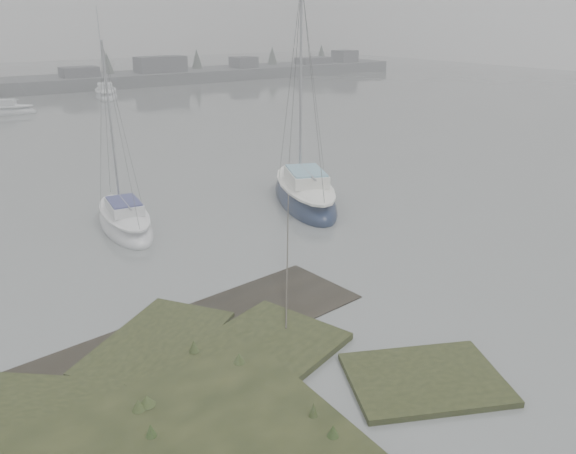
{
  "coord_description": "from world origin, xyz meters",
  "views": [
    {
      "loc": [
        -8.34,
        -7.65,
        7.95
      ],
      "look_at": [
        0.99,
        5.77,
        1.8
      ],
      "focal_mm": 35.0,
      "sensor_mm": 36.0,
      "label": 1
    }
  ],
  "objects": [
    {
      "name": "ground",
      "position": [
        0.0,
        30.0,
        0.0
      ],
      "size": [
        160.0,
        160.0,
        0.0
      ],
      "primitive_type": "plane",
      "color": "slate",
      "rests_on": "ground"
    },
    {
      "name": "far_shoreline",
      "position": [
        26.84,
        61.9,
        0.85
      ],
      "size": [
        60.0,
        8.0,
        4.15
      ],
      "color": "#4C4F51",
      "rests_on": "ground"
    },
    {
      "name": "sailboat_main",
      "position": [
        6.23,
        11.99,
        0.31
      ],
      "size": [
        4.96,
        7.52,
        10.12
      ],
      "rotation": [
        0.0,
        0.0,
        -0.4
      ],
      "color": "#0F1A35",
      "rests_on": "ground"
    },
    {
      "name": "sailboat_white",
      "position": [
        -1.66,
        13.4,
        0.24
      ],
      "size": [
        2.44,
        5.63,
        7.7
      ],
      "rotation": [
        0.0,
        0.0,
        -0.12
      ],
      "color": "silver",
      "rests_on": "ground"
    },
    {
      "name": "sailboat_far_b",
      "position": [
        10.04,
        51.98,
        0.3
      ],
      "size": [
        4.14,
        7.21,
        9.67
      ],
      "rotation": [
        0.0,
        0.0,
        -0.29
      ],
      "color": "silver",
      "rests_on": "ground"
    },
    {
      "name": "sailboat_far_c",
      "position": [
        -0.82,
        46.54,
        0.25
      ],
      "size": [
        6.0,
        3.73,
        8.05
      ],
      "rotation": [
        0.0,
        0.0,
        1.22
      ],
      "color": "#A6ABAF",
      "rests_on": "ground"
    }
  ]
}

